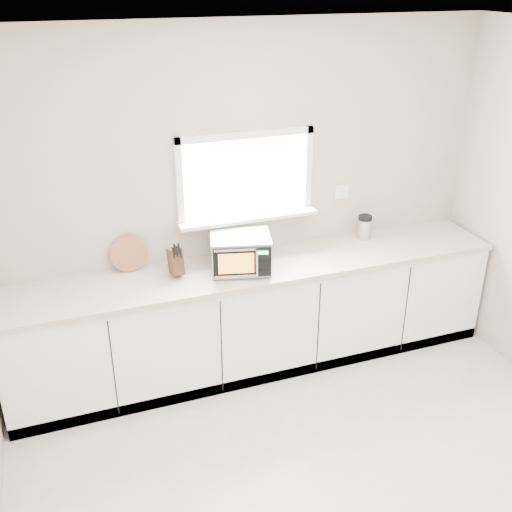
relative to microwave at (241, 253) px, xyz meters
name	(u,v)px	position (x,y,z in m)	size (l,w,h in m)	color
back_wall	(245,199)	(0.16, 0.35, 0.29)	(4.00, 0.17, 2.70)	#B5A98F
cabinets	(258,317)	(0.16, 0.05, -0.63)	(3.92, 0.60, 0.88)	white
countertop	(258,267)	(0.16, 0.04, -0.17)	(3.92, 0.64, 0.04)	beige
microwave	(241,253)	(0.00, 0.00, 0.00)	(0.51, 0.44, 0.28)	black
knife_block	(176,261)	(-0.48, 0.09, -0.03)	(0.10, 0.19, 0.27)	#462919
cutting_board	(129,254)	(-0.79, 0.29, -0.01)	(0.28, 0.28, 0.02)	#9D6F3D
coffee_grinder	(365,227)	(1.19, 0.23, -0.05)	(0.13, 0.13, 0.21)	#ADAFB4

